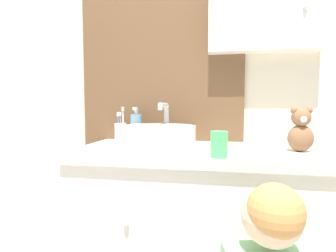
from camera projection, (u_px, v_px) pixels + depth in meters
name	position (u px, v px, depth m)	size (l,w,h in m)	color
wall_back	(202.00, 67.00, 1.41)	(3.20, 0.18, 2.50)	beige
vanity_counter	(195.00, 245.00, 1.19)	(1.05, 0.54, 0.89)	silver
sink_basin	(159.00, 136.00, 1.17)	(0.33, 0.38, 0.20)	silver
toothbrush_holder	(121.00, 131.00, 1.39)	(0.06, 0.06, 0.18)	silver
soap_dispenser	(136.00, 127.00, 1.38)	(0.06, 0.06, 0.18)	#6B93B2
teddy_bear	(301.00, 131.00, 1.06)	(0.10, 0.08, 0.18)	brown
drinking_cup	(219.00, 144.00, 0.94)	(0.06, 0.06, 0.09)	#4CC670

